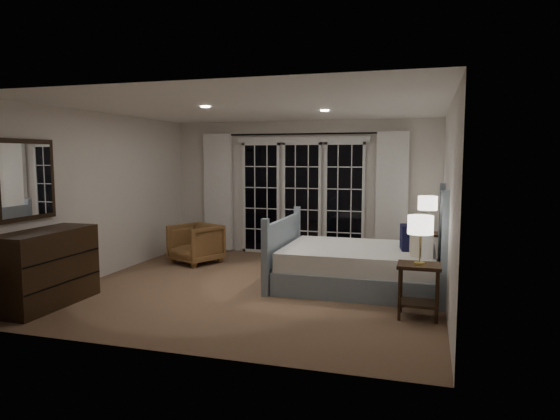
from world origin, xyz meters
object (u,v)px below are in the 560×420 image
(nightstand_left, at_px, (419,283))
(lamp_right, at_px, (428,204))
(armchair, at_px, (196,244))
(nightstand_right, at_px, (426,246))
(lamp_left, at_px, (420,226))
(dresser, at_px, (46,268))
(bed, at_px, (363,264))

(nightstand_left, distance_m, lamp_right, 2.47)
(armchair, bearing_deg, nightstand_right, 31.47)
(lamp_left, xyz_separation_m, armchair, (-3.75, 1.97, -0.72))
(lamp_right, relative_size, dresser, 0.44)
(bed, height_order, armchair, bed)
(nightstand_right, relative_size, armchair, 0.86)
(lamp_left, bearing_deg, lamp_right, 88.28)
(lamp_left, distance_m, dresser, 4.53)
(bed, height_order, lamp_left, bed)
(bed, bearing_deg, dresser, -151.42)
(bed, relative_size, nightstand_left, 3.67)
(nightstand_right, relative_size, lamp_left, 1.16)
(nightstand_left, height_order, lamp_left, lamp_left)
(nightstand_left, relative_size, armchair, 0.84)
(dresser, bearing_deg, lamp_right, 35.25)
(bed, relative_size, lamp_right, 3.97)
(bed, distance_m, lamp_right, 1.64)
(nightstand_left, bearing_deg, armchair, 152.24)
(bed, height_order, lamp_right, bed)
(nightstand_left, height_order, dresser, dresser)
(nightstand_left, relative_size, nightstand_right, 0.97)
(bed, xyz_separation_m, lamp_left, (0.77, -1.18, 0.73))
(nightstand_left, bearing_deg, lamp_left, 0.00)
(nightstand_left, relative_size, lamp_right, 1.08)
(bed, bearing_deg, lamp_left, -56.87)
(armchair, bearing_deg, dresser, -77.78)
(nightstand_right, distance_m, lamp_left, 2.45)
(bed, height_order, nightstand_right, bed)
(lamp_left, relative_size, armchair, 0.74)
(nightstand_right, height_order, lamp_right, lamp_right)
(nightstand_right, bearing_deg, bed, -125.40)
(bed, xyz_separation_m, nightstand_left, (0.77, -1.18, 0.08))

